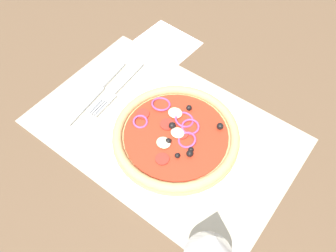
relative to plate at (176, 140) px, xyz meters
The scene contains 8 objects.
ground_plane 4.30cm from the plate, 12.33° to the right, with size 190.00×140.00×2.40cm, color brown.
placemat 3.79cm from the plate, 12.33° to the right, with size 51.87×33.65×0.40cm, color #A39984.
plate is the anchor object (origin of this frame).
pizza 1.65cm from the plate, 45.78° to the right, with size 24.63×24.63×2.66cm.
fork 18.51cm from the plate, ahead, with size 2.94×18.06×0.44cm.
knife 21.53cm from the plate, ahead, with size 3.92×20.06×0.62cm.
wine_glass 25.77cm from the plate, 137.50° to the left, with size 7.20×7.20×14.90cm.
napkin 28.98cm from the plate, 48.51° to the right, with size 13.94×12.55×0.36cm, color white.
Camera 1 is at (-25.29, 31.84, 57.99)cm, focal length 37.27 mm.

